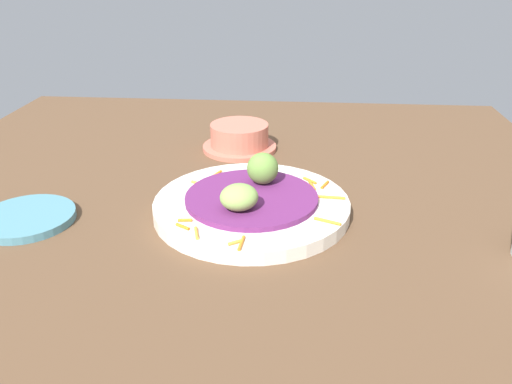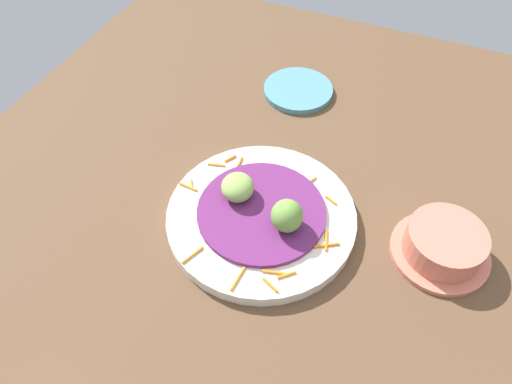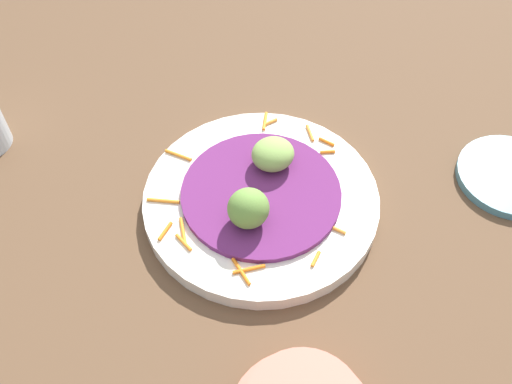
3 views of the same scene
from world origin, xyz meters
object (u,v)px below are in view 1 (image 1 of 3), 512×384
Objects in this scene: guac_scoop_left at (263,168)px; terracotta_bowl at (239,138)px; main_plate at (252,206)px; guac_scoop_center at (239,197)px; side_plate_small at (27,218)px.

guac_scoop_left is 21.52cm from terracotta_bowl.
guac_scoop_left reaches higher than main_plate.
main_plate is at bearing 73.66° from guac_scoop_left.
guac_scoop_left is 0.91× the size of guac_scoop_center.
guac_scoop_center is 0.37× the size of terracotta_bowl.
guac_scoop_center is (2.47, 8.43, -0.60)cm from guac_scoop_left.
guac_scoop_center reaches higher than main_plate.
guac_scoop_left is 33.00cm from side_plate_small.
guac_scoop_left reaches higher than side_plate_small.
guac_scoop_left is 0.34× the size of terracotta_bowl.
terracotta_bowl is at bearing -79.80° from main_plate.
guac_scoop_center is 0.40× the size of side_plate_small.
main_plate is 2.13× the size of side_plate_small.
guac_scoop_center is (1.24, 4.22, 3.41)cm from main_plate.
main_plate reaches higher than side_plate_small.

